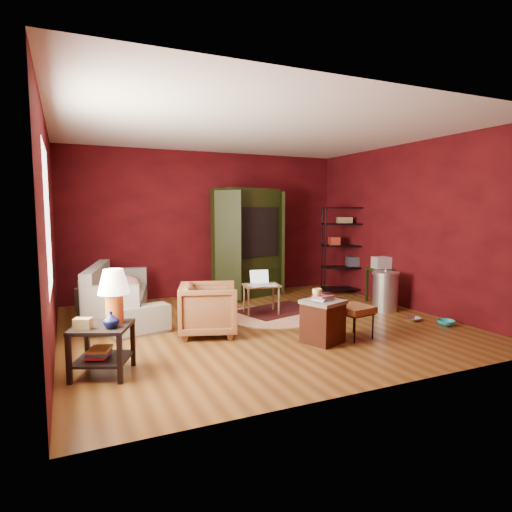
{
  "coord_description": "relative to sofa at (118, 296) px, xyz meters",
  "views": [
    {
      "loc": [
        -2.59,
        -5.57,
        1.69
      ],
      "look_at": [
        0.0,
        0.2,
        1.0
      ],
      "focal_mm": 30.0,
      "sensor_mm": 36.0,
      "label": 1
    }
  ],
  "objects": [
    {
      "name": "side_table",
      "position": [
        -0.32,
        -2.08,
        0.26
      ],
      "size": [
        0.71,
        0.71,
        1.08
      ],
      "rotation": [
        0.0,
        0.0,
        -0.39
      ],
      "color": "black",
      "rests_on": "ground"
    },
    {
      "name": "room",
      "position": [
        1.85,
        -1.06,
        1.01
      ],
      "size": [
        5.54,
        5.04,
        2.84
      ],
      "color": "brown",
      "rests_on": "ground"
    },
    {
      "name": "mug",
      "position": [
        2.15,
        -2.13,
        0.28
      ],
      "size": [
        0.15,
        0.14,
        0.12
      ],
      "primitive_type": "imported",
      "rotation": [
        0.0,
        0.0,
        0.41
      ],
      "color": "#E9D972",
      "rests_on": "hamper"
    },
    {
      "name": "hamper",
      "position": [
        2.25,
        -2.12,
        -0.11
      ],
      "size": [
        0.57,
        0.57,
        0.63
      ],
      "rotation": [
        0.0,
        0.0,
        0.35
      ],
      "color": "#431C0F",
      "rests_on": "ground"
    },
    {
      "name": "rug_oriental",
      "position": [
        2.51,
        -0.38,
        -0.38
      ],
      "size": [
        1.46,
        1.15,
        0.01
      ],
      "rotation": [
        0.0,
        0.0,
        0.26
      ],
      "color": "#4E1417",
      "rests_on": "ground"
    },
    {
      "name": "trash_can",
      "position": [
        4.16,
        -1.08,
        -0.06
      ],
      "size": [
        0.57,
        0.57,
        0.7
      ],
      "rotation": [
        0.0,
        0.0,
        0.32
      ],
      "color": "silver",
      "rests_on": "ground"
    },
    {
      "name": "wire_shelving",
      "position": [
        4.42,
        0.46,
        0.56
      ],
      "size": [
        0.93,
        0.66,
        1.74
      ],
      "rotation": [
        0.0,
        0.0,
        -0.38
      ],
      "color": "black",
      "rests_on": "ground"
    },
    {
      "name": "pet_bowl_steel",
      "position": [
        4.11,
        -1.8,
        -0.29
      ],
      "size": [
        0.22,
        0.08,
        0.21
      ],
      "primitive_type": "imported",
      "rotation": [
        0.0,
        0.0,
        -0.15
      ],
      "color": "#ABADB2",
      "rests_on": "ground"
    },
    {
      "name": "tv_armoire",
      "position": [
        2.54,
        1.01,
        0.7
      ],
      "size": [
        1.58,
        1.14,
        2.09
      ],
      "rotation": [
        0.0,
        0.0,
        0.28
      ],
      "color": "black",
      "rests_on": "ground"
    },
    {
      "name": "armchair",
      "position": [
        1.04,
        -1.19,
        -0.01
      ],
      "size": [
        0.9,
        0.93,
        0.77
      ],
      "primitive_type": "imported",
      "rotation": [
        0.0,
        0.0,
        1.26
      ],
      "color": "black",
      "rests_on": "ground"
    },
    {
      "name": "vase",
      "position": [
        -0.31,
        -2.25,
        0.2
      ],
      "size": [
        0.21,
        0.21,
        0.16
      ],
      "primitive_type": "imported",
      "rotation": [
        0.0,
        0.0,
        -0.37
      ],
      "color": "#0C113C",
      "rests_on": "side_table"
    },
    {
      "name": "small_stand",
      "position": [
        4.5,
        -0.56,
        0.24
      ],
      "size": [
        0.49,
        0.49,
        0.84
      ],
      "rotation": [
        0.0,
        0.0,
        -0.18
      ],
      "color": "black",
      "rests_on": "ground"
    },
    {
      "name": "sofa",
      "position": [
        0.0,
        0.0,
        0.0
      ],
      "size": [
        1.0,
        2.09,
        0.78
      ],
      "primitive_type": "imported",
      "rotation": [
        0.0,
        0.0,
        1.79
      ],
      "color": "slate",
      "rests_on": "ground"
    },
    {
      "name": "sofa_cushions",
      "position": [
        -0.05,
        0.02,
        -0.01
      ],
      "size": [
        1.14,
        1.99,
        0.79
      ],
      "rotation": [
        0.0,
        0.0,
        -0.22
      ],
      "color": "slate",
      "rests_on": "sofa"
    },
    {
      "name": "footstool",
      "position": [
        2.74,
        -2.12,
        -0.02
      ],
      "size": [
        0.48,
        0.48,
        0.43
      ],
      "rotation": [
        0.0,
        0.0,
        0.16
      ],
      "color": "black",
      "rests_on": "ground"
    },
    {
      "name": "pet_bowl_turquoise",
      "position": [
        4.35,
        -2.18,
        -0.27
      ],
      "size": [
        0.26,
        0.16,
        0.25
      ],
      "primitive_type": "imported",
      "rotation": [
        0.0,
        0.0,
        0.39
      ],
      "color": "#28B2BC",
      "rests_on": "ground"
    },
    {
      "name": "laptop_desk",
      "position": [
        2.15,
        -0.46,
        0.04
      ],
      "size": [
        0.63,
        0.52,
        0.71
      ],
      "rotation": [
        0.0,
        0.0,
        -0.18
      ],
      "color": "brown",
      "rests_on": "ground"
    },
    {
      "name": "rug_round",
      "position": [
        2.25,
        -0.68,
        -0.39
      ],
      "size": [
        1.62,
        1.62,
        0.01
      ],
      "rotation": [
        0.0,
        0.0,
        0.1
      ],
      "color": "#F1E8C9",
      "rests_on": "ground"
    }
  ]
}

